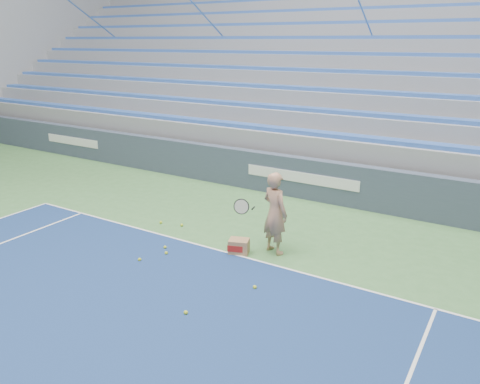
% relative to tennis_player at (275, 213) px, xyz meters
% --- Properties ---
extents(sponsor_barrier, '(30.00, 0.32, 1.10)m').
position_rel_tennis_player_xyz_m(sponsor_barrier, '(-0.93, 3.46, -0.29)').
color(sponsor_barrier, '#384355').
rests_on(sponsor_barrier, ground).
extents(bleachers, '(31.00, 9.15, 7.30)m').
position_rel_tennis_player_xyz_m(bleachers, '(-0.94, 9.18, 1.52)').
color(bleachers, gray).
rests_on(bleachers, ground).
extents(tennis_player, '(0.96, 0.91, 1.67)m').
position_rel_tennis_player_xyz_m(tennis_player, '(0.00, 0.00, 0.00)').
color(tennis_player, tan).
rests_on(tennis_player, ground).
extents(ball_box, '(0.47, 0.41, 0.29)m').
position_rel_tennis_player_xyz_m(ball_box, '(-0.57, -0.41, -0.69)').
color(ball_box, '#9C744B').
rests_on(ball_box, ground).
extents(tennis_ball_0, '(0.07, 0.07, 0.07)m').
position_rel_tennis_player_xyz_m(tennis_ball_0, '(0.41, -1.48, -0.80)').
color(tennis_ball_0, '#C1D12A').
rests_on(tennis_ball_0, ground).
extents(tennis_ball_1, '(0.07, 0.07, 0.07)m').
position_rel_tennis_player_xyz_m(tennis_ball_1, '(-2.43, 0.10, -0.80)').
color(tennis_ball_1, '#C1D12A').
rests_on(tennis_ball_1, ground).
extents(tennis_ball_2, '(0.07, 0.07, 0.07)m').
position_rel_tennis_player_xyz_m(tennis_ball_2, '(-2.95, -0.03, -0.80)').
color(tennis_ball_2, '#C1D12A').
rests_on(tennis_ball_2, ground).
extents(tennis_ball_3, '(0.07, 0.07, 0.07)m').
position_rel_tennis_player_xyz_m(tennis_ball_3, '(-2.02, -1.73, -0.80)').
color(tennis_ball_3, '#C1D12A').
rests_on(tennis_ball_3, ground).
extents(tennis_ball_4, '(0.07, 0.07, 0.07)m').
position_rel_tennis_player_xyz_m(tennis_ball_4, '(-0.12, -2.73, -0.80)').
color(tennis_ball_4, '#C1D12A').
rests_on(tennis_ball_4, ground).
extents(tennis_ball_5, '(0.07, 0.07, 0.07)m').
position_rel_tennis_player_xyz_m(tennis_ball_5, '(-1.77, -1.23, -0.80)').
color(tennis_ball_5, '#C1D12A').
rests_on(tennis_ball_5, ground).
extents(tennis_ball_6, '(0.07, 0.07, 0.07)m').
position_rel_tennis_player_xyz_m(tennis_ball_6, '(-1.97, -1.03, -0.80)').
color(tennis_ball_6, '#C1D12A').
rests_on(tennis_ball_6, ground).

